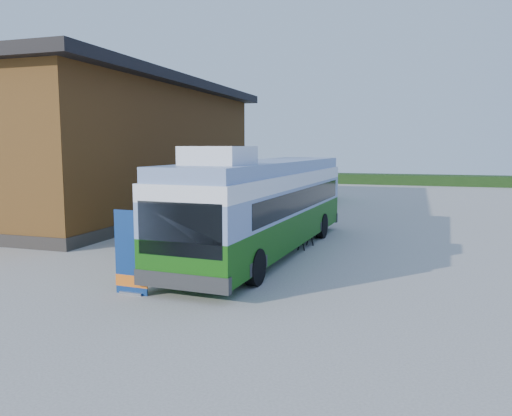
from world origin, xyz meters
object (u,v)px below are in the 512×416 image
(bus, at_px, (265,203))
(slurry_tanker, at_px, (315,182))
(person_b, at_px, (188,203))
(picnic_table, at_px, (292,231))
(banner, at_px, (131,260))
(person_a, at_px, (265,203))

(bus, bearing_deg, slurry_tanker, 98.76)
(bus, distance_m, person_b, 9.09)
(bus, distance_m, picnic_table, 1.99)
(person_b, bearing_deg, bus, 51.03)
(picnic_table, distance_m, person_b, 8.57)
(banner, relative_size, slurry_tanker, 0.35)
(picnic_table, bearing_deg, banner, -102.02)
(slurry_tanker, bearing_deg, person_a, -92.85)
(picnic_table, relative_size, person_b, 0.86)
(picnic_table, bearing_deg, person_a, 122.03)
(banner, distance_m, person_a, 13.74)
(bus, distance_m, banner, 6.28)
(bus, relative_size, person_a, 6.92)
(person_a, xyz_separation_m, person_b, (-3.82, -1.23, -0.02))
(banner, xyz_separation_m, person_b, (-4.36, 12.50, -0.02))
(person_a, bearing_deg, person_b, 145.17)
(slurry_tanker, bearing_deg, banner, -89.50)
(banner, distance_m, person_b, 13.24)
(bus, relative_size, person_b, 7.10)
(person_a, bearing_deg, bus, -125.69)
(bus, height_order, picnic_table, bus)
(banner, bearing_deg, person_a, 95.44)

